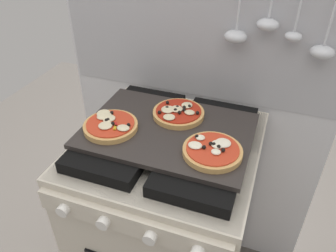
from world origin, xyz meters
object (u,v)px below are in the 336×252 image
(pizza_left, at_px, (110,125))
(pizza_right, at_px, (212,150))
(pizza_center, at_px, (178,113))
(baking_tray, at_px, (168,130))
(stove, at_px, (168,222))

(pizza_left, distance_m, pizza_right, 0.34)
(pizza_left, relative_size, pizza_center, 1.00)
(pizza_left, bearing_deg, baking_tray, 19.47)
(pizza_center, bearing_deg, baking_tray, -95.03)
(pizza_center, bearing_deg, pizza_left, -141.64)
(pizza_right, bearing_deg, stove, 156.33)
(stove, xyz_separation_m, pizza_right, (0.17, -0.07, 0.48))
(stove, height_order, pizza_left, pizza_left)
(stove, bearing_deg, baking_tray, 90.00)
(stove, distance_m, pizza_center, 0.49)
(pizza_left, height_order, pizza_right, same)
(baking_tray, xyz_separation_m, pizza_right, (0.17, -0.07, 0.02))
(stove, xyz_separation_m, pizza_left, (-0.18, -0.06, 0.48))
(stove, height_order, baking_tray, baking_tray)
(pizza_left, bearing_deg, pizza_center, 38.36)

